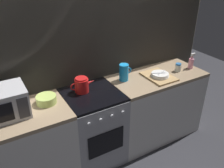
# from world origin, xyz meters

# --- Properties ---
(ground_plane) EXTENTS (8.00, 8.00, 0.00)m
(ground_plane) POSITION_xyz_m (0.00, 0.00, 0.00)
(ground_plane) COLOR #2D2D33
(back_wall) EXTENTS (3.60, 0.05, 2.40)m
(back_wall) POSITION_xyz_m (0.00, 0.32, 1.20)
(back_wall) COLOR #A39989
(back_wall) RESTS_ON ground_plane
(counter_left) EXTENTS (1.20, 0.60, 0.90)m
(counter_left) POSITION_xyz_m (-0.90, 0.00, 0.45)
(counter_left) COLOR silver
(counter_left) RESTS_ON ground_plane
(stove_unit) EXTENTS (0.60, 0.63, 0.90)m
(stove_unit) POSITION_xyz_m (-0.00, -0.00, 0.45)
(stove_unit) COLOR #9E9EA3
(stove_unit) RESTS_ON ground_plane
(counter_right) EXTENTS (1.20, 0.60, 0.90)m
(counter_right) POSITION_xyz_m (0.90, 0.00, 0.45)
(counter_right) COLOR silver
(counter_right) RESTS_ON ground_plane
(microwave) EXTENTS (0.46, 0.35, 0.27)m
(microwave) POSITION_xyz_m (-0.88, 0.05, 1.04)
(microwave) COLOR #B2B2B7
(microwave) RESTS_ON counter_left
(kettle) EXTENTS (0.28, 0.15, 0.17)m
(kettle) POSITION_xyz_m (-0.07, 0.10, 0.98)
(kettle) COLOR red
(kettle) RESTS_ON stove_unit
(mixing_bowl) EXTENTS (0.20, 0.20, 0.08)m
(mixing_bowl) POSITION_xyz_m (-0.47, 0.07, 0.94)
(mixing_bowl) COLOR #B7D166
(mixing_bowl) RESTS_ON counter_left
(pitcher) EXTENTS (0.16, 0.11, 0.20)m
(pitcher) POSITION_xyz_m (0.47, 0.10, 1.00)
(pitcher) COLOR #198CD8
(pitcher) RESTS_ON counter_right
(dish_pile) EXTENTS (0.30, 0.40, 0.07)m
(dish_pile) POSITION_xyz_m (0.87, -0.06, 0.92)
(dish_pile) COLOR tan
(dish_pile) RESTS_ON counter_right
(spice_jar) EXTENTS (0.08, 0.08, 0.10)m
(spice_jar) POSITION_xyz_m (1.20, -0.04, 0.95)
(spice_jar) COLOR silver
(spice_jar) RESTS_ON counter_right
(spray_bottle) EXTENTS (0.08, 0.06, 0.20)m
(spray_bottle) POSITION_xyz_m (1.41, -0.06, 0.98)
(spray_bottle) COLOR pink
(spray_bottle) RESTS_ON counter_right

